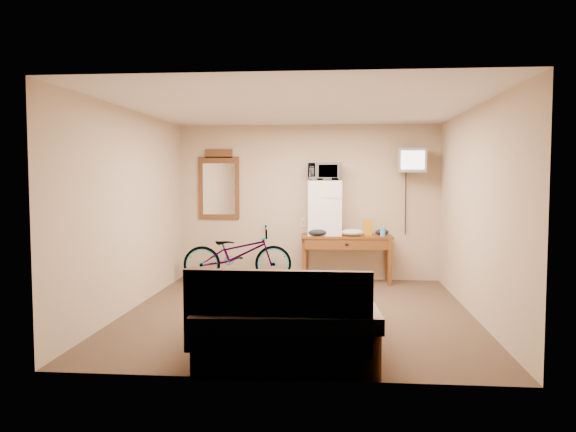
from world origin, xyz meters
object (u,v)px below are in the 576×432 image
at_px(blue_cup, 383,231).
at_px(bicycle, 238,254).
at_px(bed, 287,316).
at_px(crt_television, 411,160).
at_px(wall_mirror, 219,185).
at_px(mini_fridge, 324,208).
at_px(microwave, 324,172).
at_px(desk, 347,243).

bearing_deg(blue_cup, bicycle, -179.03).
bearing_deg(bicycle, bed, -170.73).
xyz_separation_m(crt_television, bicycle, (-2.70, -0.12, -1.47)).
bearing_deg(wall_mirror, mini_fridge, -6.88).
bearing_deg(wall_mirror, bed, -68.33).
bearing_deg(microwave, bicycle, -177.76).
relative_size(desk, mini_fridge, 1.67).
relative_size(desk, crt_television, 2.57).
bearing_deg(desk, bed, -100.66).
height_order(mini_fridge, bed, mini_fridge).
distance_m(mini_fridge, blue_cup, 0.99).
bearing_deg(wall_mirror, blue_cup, -7.09).
bearing_deg(bicycle, mini_fridge, -92.27).
xyz_separation_m(crt_television, wall_mirror, (-3.07, 0.25, -0.39)).
height_order(mini_fridge, bicycle, mini_fridge).
bearing_deg(wall_mirror, bicycle, -44.86).
bearing_deg(microwave, bed, -99.02).
height_order(desk, wall_mirror, wall_mirror).
height_order(crt_television, bed, crt_television).
bearing_deg(bed, desk, 79.34).
bearing_deg(microwave, wall_mirror, 168.67).
relative_size(microwave, bicycle, 0.30).
xyz_separation_m(bicycle, bed, (1.08, -3.28, -0.15)).
bearing_deg(mini_fridge, microwave, 56.26).
distance_m(mini_fridge, bed, 3.56).
bearing_deg(desk, bicycle, -176.91).
bearing_deg(blue_cup, desk, 174.43).
distance_m(microwave, crt_television, 1.36).
height_order(microwave, bicycle, microwave).
height_order(microwave, wall_mirror, wall_mirror).
height_order(desk, mini_fridge, mini_fridge).
distance_m(mini_fridge, wall_mirror, 1.77).
distance_m(blue_cup, bicycle, 2.30).
height_order(desk, bicycle, bicycle).
distance_m(mini_fridge, bicycle, 1.55).
bearing_deg(blue_cup, crt_television, 10.33).
relative_size(microwave, blue_cup, 3.58).
bearing_deg(bed, mini_fridge, 85.44).
relative_size(mini_fridge, wall_mirror, 0.75).
distance_m(desk, blue_cup, 0.59).
xyz_separation_m(mini_fridge, blue_cup, (0.91, -0.12, -0.36)).
bearing_deg(bicycle, wall_mirror, 36.17).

